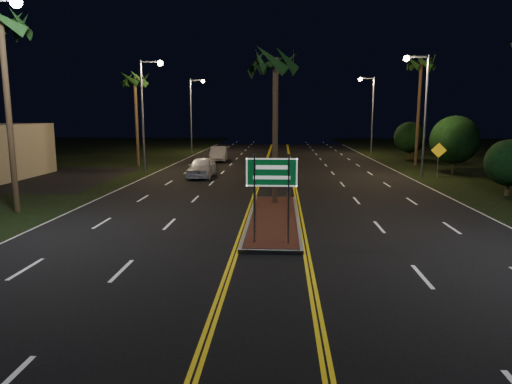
# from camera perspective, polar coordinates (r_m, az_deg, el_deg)

# --- Properties ---
(ground) EXTENTS (120.00, 120.00, 0.00)m
(ground) POSITION_cam_1_polar(r_m,az_deg,el_deg) (13.85, 1.65, -10.15)
(ground) COLOR black
(ground) RESTS_ON ground
(median_island) EXTENTS (2.25, 10.25, 0.17)m
(median_island) POSITION_cam_1_polar(r_m,az_deg,el_deg) (20.55, 2.19, -3.31)
(median_island) COLOR gray
(median_island) RESTS_ON ground
(highway_sign) EXTENTS (1.80, 0.08, 3.20)m
(highway_sign) POSITION_cam_1_polar(r_m,az_deg,el_deg) (15.99, 1.97, 1.42)
(highway_sign) COLOR gray
(highway_sign) RESTS_ON ground
(streetlight_left_mid) EXTENTS (1.91, 0.44, 9.00)m
(streetlight_left_mid) POSITION_cam_1_polar(r_m,az_deg,el_deg) (38.63, -13.50, 10.82)
(streetlight_left_mid) COLOR gray
(streetlight_left_mid) RESTS_ON ground
(streetlight_left_far) EXTENTS (1.91, 0.44, 9.00)m
(streetlight_left_far) POSITION_cam_1_polar(r_m,az_deg,el_deg) (58.08, -7.78, 10.51)
(streetlight_left_far) COLOR gray
(streetlight_left_far) RESTS_ON ground
(streetlight_right_mid) EXTENTS (1.91, 0.44, 9.00)m
(streetlight_right_mid) POSITION_cam_1_polar(r_m,az_deg,el_deg) (36.52, 19.91, 10.60)
(streetlight_right_mid) COLOR gray
(streetlight_right_mid) RESTS_ON ground
(streetlight_right_far) EXTENTS (1.91, 0.44, 9.00)m
(streetlight_right_far) POSITION_cam_1_polar(r_m,az_deg,el_deg) (55.99, 14.02, 10.35)
(streetlight_right_far) COLOR gray
(streetlight_right_far) RESTS_ON ground
(palm_median) EXTENTS (2.40, 2.40, 8.30)m
(palm_median) POSITION_cam_1_polar(r_m,az_deg,el_deg) (23.67, 2.47, 15.90)
(palm_median) COLOR #382819
(palm_median) RESTS_ON ground
(palm_left_near) EXTENTS (2.40, 2.40, 9.80)m
(palm_left_near) POSITION_cam_1_polar(r_m,az_deg,el_deg) (24.96, -29.30, 17.66)
(palm_left_near) COLOR #382819
(palm_left_near) RESTS_ON ground
(palm_left_far) EXTENTS (2.40, 2.40, 8.80)m
(palm_left_far) POSITION_cam_1_polar(r_m,az_deg,el_deg) (43.19, -14.92, 13.39)
(palm_left_far) COLOR #382819
(palm_left_far) RESTS_ON ground
(palm_right_far) EXTENTS (2.40, 2.40, 10.30)m
(palm_right_far) POSITION_cam_1_polar(r_m,az_deg,el_deg) (45.02, 19.96, 14.76)
(palm_right_far) COLOR #382819
(palm_right_far) RESTS_ON ground
(shrub_near) EXTENTS (2.70, 2.70, 3.30)m
(shrub_near) POSITION_cam_1_polar(r_m,az_deg,el_deg) (30.19, 29.10, 3.21)
(shrub_near) COLOR #382819
(shrub_near) RESTS_ON ground
(shrub_mid) EXTENTS (3.78, 3.78, 4.62)m
(shrub_mid) POSITION_cam_1_polar(r_m,az_deg,el_deg) (39.52, 23.57, 6.00)
(shrub_mid) COLOR #382819
(shrub_mid) RESTS_ON ground
(shrub_far) EXTENTS (3.24, 3.24, 3.96)m
(shrub_far) POSITION_cam_1_polar(r_m,az_deg,el_deg) (50.90, 18.67, 6.49)
(shrub_far) COLOR #382819
(shrub_far) RESTS_ON ground
(car_near) EXTENTS (2.36, 5.32, 1.76)m
(car_near) POSITION_cam_1_polar(r_m,az_deg,el_deg) (34.83, -6.80, 3.30)
(car_near) COLOR white
(car_near) RESTS_ON ground
(car_far) EXTENTS (2.60, 5.38, 1.74)m
(car_far) POSITION_cam_1_polar(r_m,az_deg,el_deg) (46.92, -4.69, 4.94)
(car_far) COLOR #B3B6BE
(car_far) RESTS_ON ground
(warning_sign) EXTENTS (1.08, 0.30, 2.63)m
(warning_sign) POSITION_cam_1_polar(r_m,az_deg,el_deg) (36.62, 21.84, 4.30)
(warning_sign) COLOR gray
(warning_sign) RESTS_ON ground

